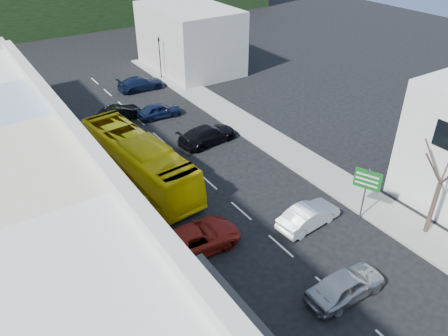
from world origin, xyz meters
The scene contains 17 objects.
ground centered at (0.00, 0.00, 0.00)m, with size 120.00×120.00×0.00m, color black.
sidewalk_left centered at (-7.50, 10.00, 0.07)m, with size 3.00×52.00×0.15m, color gray.
sidewalk_right centered at (7.50, 10.00, 0.07)m, with size 3.00×52.00×0.15m, color gray.
shopfront_row centered at (-12.49, 5.00, 4.00)m, with size 8.25×30.00×8.00m.
distant_block_right centered at (11.00, 30.00, 3.50)m, with size 8.00×12.00×7.00m, color #B7B2A8.
bus centered at (-3.93, 10.90, 1.55)m, with size 2.50×11.60×3.10m, color yellow.
car_silver centered at (0.29, -4.62, 0.70)m, with size 1.80×4.40×1.40m, color #ABACB0.
car_white centered at (2.59, 0.59, 0.70)m, with size 1.80×4.40×1.40m, color silver.
car_red centered at (-4.25, 2.50, 0.70)m, with size 1.90×4.60×1.40m, color maroon.
car_black_near centered at (3.02, 13.03, 0.70)m, with size 1.84×4.50×1.40m, color black.
car_navy_mid centered at (1.87, 19.63, 0.70)m, with size 1.80×4.40×1.40m, color black.
car_black_far centered at (-1.44, 21.02, 0.70)m, with size 1.80×4.40×1.40m, color black.
car_navy_far centered at (3.27, 26.81, 0.70)m, with size 1.84×4.50×1.40m, color black.
pedestrian_left centered at (-7.72, 1.18, 1.00)m, with size 0.60×0.40×1.70m, color black.
direction_sign centered at (5.80, -0.71, 1.81)m, with size 0.81×1.56×3.61m, color #0D5D18, non-canonical shape.
street_tree centered at (7.99, -3.83, 3.56)m, with size 2.37×2.37×7.13m, color #36261F, non-canonical shape.
traffic_signal centered at (6.43, 28.51, 2.36)m, with size 0.65×1.02×4.72m, color black, non-canonical shape.
Camera 1 is at (-13.19, -14.15, 17.11)m, focal length 35.00 mm.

